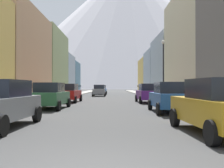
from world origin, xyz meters
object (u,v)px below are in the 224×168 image
at_px(car_driving_1, 102,90).
at_px(car_right_1, 171,97).
at_px(car_left_1, 51,96).
at_px(car_right_2, 149,93).
at_px(car_left_0, 0,103).
at_px(car_left_2, 70,93).
at_px(streetlamp_right, 164,61).
at_px(pedestrian_0, 163,92).
at_px(car_right_0, 220,106).
at_px(potted_plant_0, 213,100).
at_px(car_driving_0, 100,90).

bearing_deg(car_driving_1, car_right_1, -80.79).
height_order(car_left_1, car_right_2, same).
height_order(car_left_0, car_right_2, same).
height_order(car_left_2, streetlamp_right, streetlamp_right).
height_order(car_left_1, car_left_2, same).
height_order(car_left_2, car_right_2, same).
xyz_separation_m(car_left_0, pedestrian_0, (10.05, 20.47, -0.00)).
bearing_deg(car_left_0, car_right_1, 36.61).
bearing_deg(car_driving_1, streetlamp_right, -73.60).
distance_m(car_right_0, car_right_1, 6.94).
bearing_deg(pedestrian_0, car_left_0, -116.14).
relative_size(pedestrian_0, streetlamp_right, 0.28).
relative_size(car_right_2, pedestrian_0, 2.72).
distance_m(car_left_0, car_left_2, 15.37).
distance_m(car_left_2, car_right_2, 7.63).
bearing_deg(streetlamp_right, car_left_1, -141.52).
xyz_separation_m(car_right_0, potted_plant_0, (3.20, 8.88, -0.29)).
xyz_separation_m(car_left_1, potted_plant_0, (10.80, -0.47, -0.29)).
relative_size(car_left_1, pedestrian_0, 2.72).
xyz_separation_m(car_right_0, pedestrian_0, (2.45, 21.77, -0.00)).
height_order(car_left_1, car_driving_0, same).
bearing_deg(car_driving_1, car_left_1, -94.08).
bearing_deg(car_left_1, pedestrian_0, 51.03).
xyz_separation_m(car_right_2, pedestrian_0, (2.45, 5.77, -0.00)).
xyz_separation_m(car_left_0, streetlamp_right, (9.15, 15.32, 3.09)).
relative_size(car_left_1, car_driving_0, 1.01).
relative_size(car_left_0, car_left_2, 1.00).
height_order(car_left_0, pedestrian_0, car_left_0).
bearing_deg(potted_plant_0, car_left_2, 144.20).
height_order(car_left_0, car_driving_1, same).
bearing_deg(streetlamp_right, car_right_0, -95.32).
bearing_deg(car_driving_0, car_left_1, -95.48).
xyz_separation_m(car_left_2, streetlamp_right, (9.15, -0.05, 3.09)).
xyz_separation_m(car_left_2, potted_plant_0, (10.80, -7.79, -0.29)).
distance_m(car_right_2, streetlamp_right, 3.51).
height_order(car_driving_0, pedestrian_0, car_driving_0).
relative_size(car_left_2, potted_plant_0, 5.17).
bearing_deg(car_right_0, car_driving_0, 99.50).
bearing_deg(streetlamp_right, pedestrian_0, 80.09).
distance_m(car_left_0, car_left_1, 8.05).
bearing_deg(car_right_2, potted_plant_0, -65.80).
distance_m(car_right_0, pedestrian_0, 21.91).
height_order(car_driving_0, potted_plant_0, car_driving_0).
height_order(potted_plant_0, streetlamp_right, streetlamp_right).
height_order(car_left_2, car_right_1, same).
bearing_deg(car_left_2, car_right_2, -5.05).
bearing_deg(car_left_2, car_right_1, -51.99).
distance_m(car_left_0, car_right_0, 7.71).
bearing_deg(car_left_0, car_driving_1, 86.77).
distance_m(car_left_1, pedestrian_0, 15.98).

